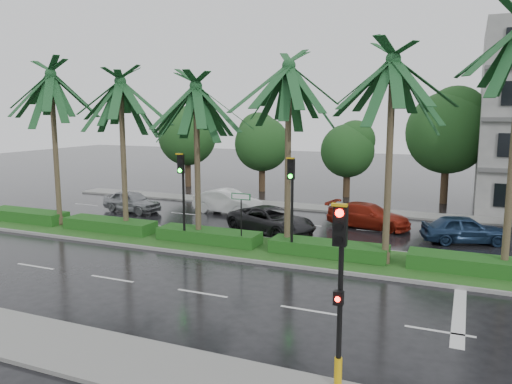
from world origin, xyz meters
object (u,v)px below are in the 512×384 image
at_px(car_white, 228,202).
at_px(car_blue, 464,229).
at_px(car_darkgrey, 271,220).
at_px(signal_near, 339,289).
at_px(street_sign, 241,207).
at_px(car_silver, 132,201).
at_px(signal_median_left, 182,185).
at_px(car_red, 368,216).

xyz_separation_m(car_white, car_blue, (14.00, -1.92, -0.06)).
distance_m(car_darkgrey, car_blue, 9.69).
distance_m(signal_near, street_sign, 12.11).
relative_size(street_sign, car_silver, 0.64).
bearing_deg(car_silver, signal_median_left, -120.25).
relative_size(signal_near, car_blue, 1.07).
relative_size(signal_median_left, street_sign, 1.68).
xyz_separation_m(car_red, car_blue, (5.00, -1.49, 0.02)).
height_order(street_sign, car_white, street_sign).
bearing_deg(car_silver, car_blue, -81.82).
relative_size(signal_near, signal_median_left, 1.00).
distance_m(signal_near, car_blue, 15.94).
bearing_deg(car_silver, signal_near, -123.62).
bearing_deg(car_darkgrey, car_silver, 102.07).
bearing_deg(car_darkgrey, signal_median_left, 165.72).
xyz_separation_m(car_silver, car_white, (6.00, 1.93, 0.06)).
height_order(signal_near, car_darkgrey, signal_near).
relative_size(street_sign, car_darkgrey, 0.51).
bearing_deg(car_red, car_blue, -95.55).
distance_m(street_sign, car_red, 8.66).
bearing_deg(car_red, street_sign, 159.23).
height_order(car_white, car_darkgrey, car_white).
relative_size(car_darkgrey, car_blue, 1.25).
height_order(street_sign, car_red, street_sign).
distance_m(car_silver, car_red, 15.07).
distance_m(car_silver, car_white, 6.30).
xyz_separation_m(signal_near, car_silver, (-17.50, 15.63, -1.81)).
bearing_deg(car_white, signal_median_left, -159.89).
height_order(signal_near, car_white, signal_near).
distance_m(signal_near, car_red, 17.41).
bearing_deg(street_sign, car_silver, 151.24).
height_order(car_white, car_blue, car_white).
bearing_deg(street_sign, car_blue, 31.28).
height_order(car_darkgrey, car_blue, car_darkgrey).
height_order(car_darkgrey, car_red, car_darkgrey).
xyz_separation_m(signal_near, car_white, (-11.50, 17.56, -1.75)).
bearing_deg(signal_median_left, car_blue, 25.46).
xyz_separation_m(car_silver, car_blue, (20.00, 0.01, 0.00)).
xyz_separation_m(signal_median_left, street_sign, (3.00, 0.18, -0.87)).
distance_m(signal_median_left, car_blue, 14.04).
xyz_separation_m(signal_near, street_sign, (-7.00, 9.87, -0.38)).
height_order(car_silver, car_red, car_silver).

